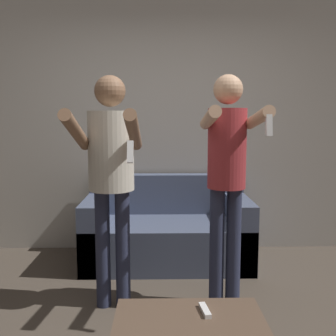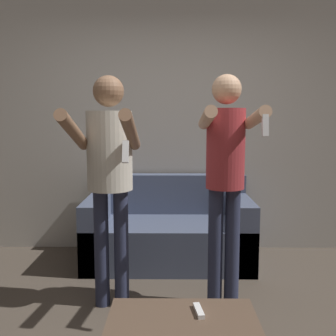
{
  "view_description": "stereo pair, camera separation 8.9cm",
  "coord_description": "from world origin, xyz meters",
  "px_view_note": "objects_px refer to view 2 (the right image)",
  "views": [
    {
      "loc": [
        -0.04,
        -2.22,
        1.44
      ],
      "look_at": [
        0.02,
        1.09,
        1.01
      ],
      "focal_mm": 42.0,
      "sensor_mm": 36.0,
      "label": 1
    },
    {
      "loc": [
        0.05,
        -2.22,
        1.44
      ],
      "look_at": [
        0.02,
        1.09,
        1.01
      ],
      "focal_mm": 42.0,
      "sensor_mm": 36.0,
      "label": 2
    }
  ],
  "objects_px": {
    "person_standing_right": "(226,166)",
    "person_standing_left": "(109,164)",
    "coffee_table": "(183,333)",
    "couch": "(168,233)",
    "remote_on_table": "(199,311)"
  },
  "relations": [
    {
      "from": "person_standing_right",
      "to": "person_standing_left",
      "type": "bearing_deg",
      "value": -179.85
    },
    {
      "from": "person_standing_right",
      "to": "coffee_table",
      "type": "relative_size",
      "value": 2.17
    },
    {
      "from": "couch",
      "to": "person_standing_right",
      "type": "height_order",
      "value": "person_standing_right"
    },
    {
      "from": "coffee_table",
      "to": "person_standing_left",
      "type": "bearing_deg",
      "value": 118.34
    },
    {
      "from": "couch",
      "to": "remote_on_table",
      "type": "xyz_separation_m",
      "value": [
        0.18,
        -1.77,
        0.1
      ]
    },
    {
      "from": "person_standing_left",
      "to": "coffee_table",
      "type": "height_order",
      "value": "person_standing_left"
    },
    {
      "from": "remote_on_table",
      "to": "couch",
      "type": "bearing_deg",
      "value": 95.76
    },
    {
      "from": "person_standing_left",
      "to": "coffee_table",
      "type": "relative_size",
      "value": 2.16
    },
    {
      "from": "person_standing_right",
      "to": "coffee_table",
      "type": "xyz_separation_m",
      "value": [
        -0.34,
        -0.95,
        -0.74
      ]
    },
    {
      "from": "person_standing_left",
      "to": "couch",
      "type": "bearing_deg",
      "value": 66.1
    },
    {
      "from": "couch",
      "to": "coffee_table",
      "type": "distance_m",
      "value": 1.91
    },
    {
      "from": "remote_on_table",
      "to": "coffee_table",
      "type": "bearing_deg",
      "value": -123.28
    },
    {
      "from": "person_standing_left",
      "to": "remote_on_table",
      "type": "height_order",
      "value": "person_standing_left"
    },
    {
      "from": "couch",
      "to": "remote_on_table",
      "type": "distance_m",
      "value": 1.78
    },
    {
      "from": "person_standing_right",
      "to": "coffee_table",
      "type": "distance_m",
      "value": 1.25
    }
  ]
}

